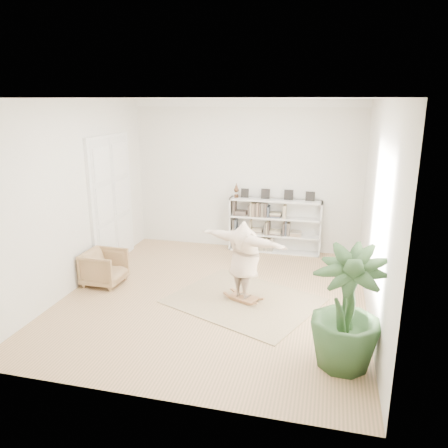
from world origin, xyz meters
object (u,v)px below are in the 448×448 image
(rocker_board, at_px, (244,298))
(houseplant, at_px, (346,309))
(bookshelf, at_px, (274,226))
(armchair, at_px, (104,268))
(person, at_px, (244,258))

(rocker_board, relative_size, houseplant, 0.34)
(bookshelf, distance_m, armchair, 4.11)
(armchair, xyz_separation_m, houseplant, (4.60, -1.77, 0.52))
(person, distance_m, houseplant, 2.39)
(bookshelf, relative_size, rocker_board, 3.75)
(bookshelf, height_order, houseplant, houseplant)
(rocker_board, distance_m, person, 0.78)
(bookshelf, distance_m, person, 2.88)
(bookshelf, relative_size, armchair, 2.90)
(person, height_order, houseplant, houseplant)
(armchair, height_order, person, person)
(rocker_board, height_order, person, person)
(houseplant, bearing_deg, bookshelf, 109.02)
(bookshelf, xyz_separation_m, rocker_board, (-0.18, -2.87, -0.57))
(person, relative_size, houseplant, 1.03)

